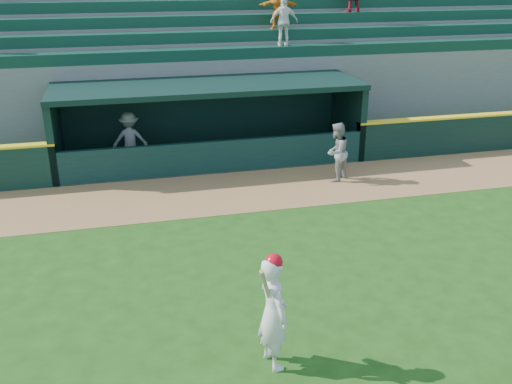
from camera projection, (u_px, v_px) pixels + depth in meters
The scene contains 7 objects.
ground at pixel (275, 282), 11.26m from camera, with size 120.00×120.00×0.00m, color #1C4411.
warning_track at pixel (228, 192), 15.67m from camera, with size 40.00×3.00×0.01m, color olive.
dugout_player_front at pixel (336, 152), 16.22m from camera, with size 0.83×0.65×1.71m, color gray.
dugout_player_inside at pixel (130, 139), 17.45m from camera, with size 1.08×0.62×1.68m, color gray.
dugout at pixel (208, 116), 17.96m from camera, with size 9.40×2.80×2.46m.
stands at pixel (188, 61), 21.68m from camera, with size 34.50×6.25×7.54m.
batter_at_plate at pixel (273, 311), 8.63m from camera, with size 0.62×0.83×1.95m.
Camera 1 is at (-2.69, -9.40, 5.87)m, focal length 40.00 mm.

